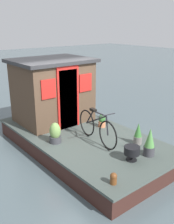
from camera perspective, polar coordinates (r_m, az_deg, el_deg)
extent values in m
plane|color=#4C5B60|center=(7.37, -0.99, -8.33)|extent=(60.00, 60.00, 0.00)
cube|color=#424C47|center=(7.17, -1.01, -5.12)|extent=(5.14, 2.66, 0.06)
cube|color=#381E19|center=(7.27, -1.00, -6.85)|extent=(5.03, 2.61, 0.42)
cube|color=#4C3828|center=(8.01, -7.55, 4.39)|extent=(1.61, 2.09, 1.81)
cube|color=#28282B|center=(7.83, -7.86, 11.18)|extent=(1.81, 2.29, 0.10)
cube|color=#19334C|center=(7.36, -4.13, 2.75)|extent=(0.04, 0.60, 1.70)
cube|color=red|center=(7.34, -4.12, 3.12)|extent=(0.03, 0.72, 1.80)
cube|color=red|center=(7.62, -0.33, 6.47)|extent=(0.03, 0.44, 0.52)
cube|color=red|center=(6.93, -8.46, 5.00)|extent=(0.03, 0.44, 0.52)
torus|color=black|center=(6.23, 4.61, -5.14)|extent=(0.72, 0.13, 0.72)
torus|color=black|center=(6.97, -0.04, -2.39)|extent=(0.72, 0.13, 0.72)
cylinder|color=black|center=(6.54, 1.99, -1.72)|extent=(0.90, 0.16, 0.49)
cylinder|color=black|center=(6.34, 2.78, -0.33)|extent=(0.58, 0.11, 0.07)
cylinder|color=black|center=(6.77, 0.64, -1.12)|extent=(0.34, 0.08, 0.45)
cylinder|color=black|center=(6.17, 4.46, -3.06)|extent=(0.12, 0.05, 0.47)
cube|color=black|center=(6.57, 1.37, 0.49)|extent=(0.21, 0.13, 0.06)
cylinder|color=black|center=(6.10, 4.31, -0.68)|extent=(0.09, 0.50, 0.02)
cylinder|color=#38383D|center=(6.19, 13.48, -8.31)|extent=(0.26, 0.26, 0.22)
cone|color=#4C8942|center=(6.05, 13.72, -5.48)|extent=(0.23, 0.23, 0.45)
cylinder|color=#38383D|center=(6.70, -6.96, -6.01)|extent=(0.30, 0.30, 0.17)
ellipsoid|color=#70934C|center=(6.61, -7.04, -4.15)|extent=(0.28, 0.28, 0.44)
cylinder|color=slate|center=(6.70, 11.09, -6.08)|extent=(0.21, 0.21, 0.20)
cone|color=#387533|center=(6.58, 11.24, -3.87)|extent=(0.19, 0.19, 0.36)
cylinder|color=#C6754C|center=(7.65, 3.31, -2.68)|extent=(0.21, 0.21, 0.16)
ellipsoid|color=#387533|center=(7.58, 3.33, -1.44)|extent=(0.20, 0.20, 0.27)
cylinder|color=black|center=(5.85, 9.88, -8.32)|extent=(0.35, 0.35, 0.18)
cylinder|color=black|center=(5.92, 9.79, -9.75)|extent=(0.04, 0.04, 0.15)
cylinder|color=black|center=(5.95, 9.75, -10.31)|extent=(0.25, 0.25, 0.02)
cylinder|color=brown|center=(5.09, 5.84, -14.67)|extent=(0.13, 0.13, 0.16)
sphere|color=brown|center=(5.05, 5.87, -13.89)|extent=(0.14, 0.14, 0.14)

